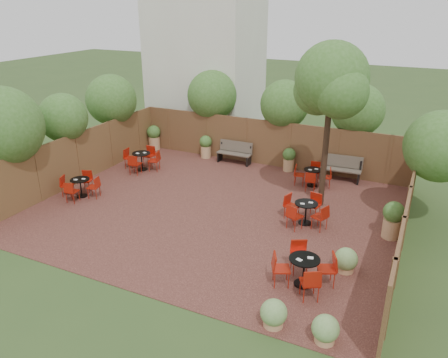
% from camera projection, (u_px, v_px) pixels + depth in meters
% --- Properties ---
extents(ground, '(80.00, 80.00, 0.00)m').
position_uv_depth(ground, '(216.00, 210.00, 15.21)').
color(ground, '#354F23').
rests_on(ground, ground).
extents(courtyard_paving, '(12.00, 10.00, 0.02)m').
position_uv_depth(courtyard_paving, '(216.00, 210.00, 15.20)').
color(courtyard_paving, '#391D17').
rests_on(courtyard_paving, ground).
extents(fence_back, '(12.00, 0.08, 2.00)m').
position_uv_depth(fence_back, '(267.00, 143.00, 19.00)').
color(fence_back, '#4D2B1C').
rests_on(fence_back, ground).
extents(fence_left, '(0.08, 10.00, 2.00)m').
position_uv_depth(fence_left, '(78.00, 158.00, 17.22)').
color(fence_left, '#4D2B1C').
rests_on(fence_left, ground).
extents(fence_right, '(0.08, 10.00, 2.00)m').
position_uv_depth(fence_right, '(405.00, 219.00, 12.44)').
color(fence_right, '#4D2B1C').
rests_on(fence_right, ground).
extents(neighbour_building, '(5.00, 4.00, 8.00)m').
position_uv_depth(neighbour_building, '(206.00, 58.00, 22.17)').
color(neighbour_building, silver).
rests_on(neighbour_building, ground).
extents(overhang_foliage, '(15.74, 10.72, 2.70)m').
position_uv_depth(overhang_foliage, '(190.00, 113.00, 16.98)').
color(overhang_foliage, '#366320').
rests_on(overhang_foliage, ground).
extents(courtyard_tree, '(2.58, 2.48, 5.60)m').
position_uv_depth(courtyard_tree, '(331.00, 84.00, 13.99)').
color(courtyard_tree, black).
rests_on(courtyard_tree, courtyard_paving).
extents(park_bench_left, '(1.54, 0.50, 0.95)m').
position_uv_depth(park_bench_left, '(235.00, 152.00, 19.42)').
color(park_bench_left, brown).
rests_on(park_bench_left, courtyard_paving).
extents(park_bench_right, '(1.63, 0.62, 0.99)m').
position_uv_depth(park_bench_right, '(341.00, 168.00, 17.56)').
color(park_bench_right, brown).
rests_on(park_bench_right, courtyard_paving).
extents(bistro_tables, '(10.40, 7.92, 0.88)m').
position_uv_depth(bistro_tables, '(222.00, 196.00, 15.21)').
color(bistro_tables, black).
rests_on(bistro_tables, courtyard_paving).
extents(planters, '(11.94, 4.73, 1.17)m').
position_uv_depth(planters, '(245.00, 161.00, 17.99)').
color(planters, tan).
rests_on(planters, courtyard_paving).
extents(low_shrubs, '(1.74, 3.45, 0.67)m').
position_uv_depth(low_shrubs, '(318.00, 296.00, 10.27)').
color(low_shrubs, tan).
rests_on(low_shrubs, courtyard_paving).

